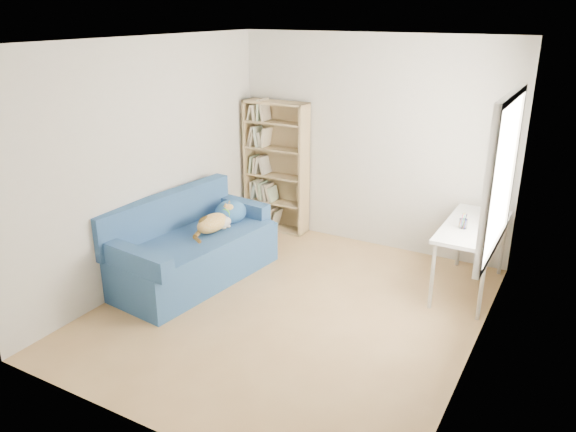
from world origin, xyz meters
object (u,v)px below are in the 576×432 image
at_px(desk, 473,231).
at_px(pen_cup, 463,222).
at_px(sofa, 192,248).
at_px(bookshelf, 276,172).

height_order(desk, pen_cup, pen_cup).
xyz_separation_m(sofa, pen_cup, (2.68, 1.05, 0.45)).
xyz_separation_m(sofa, bookshelf, (0.06, 1.75, 0.45)).
distance_m(bookshelf, desk, 2.76).
height_order(bookshelf, desk, bookshelf).
bearing_deg(pen_cup, sofa, -158.62).
bearing_deg(bookshelf, pen_cup, -14.91).
distance_m(sofa, pen_cup, 2.91).
bearing_deg(desk, pen_cup, -120.26).
xyz_separation_m(bookshelf, desk, (2.70, -0.55, -0.12)).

